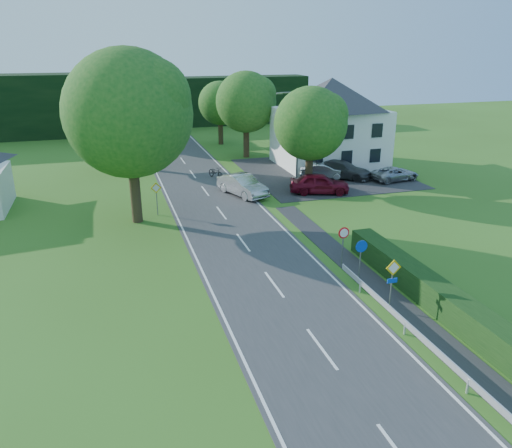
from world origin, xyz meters
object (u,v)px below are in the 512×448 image
object	(u,v)px
parked_car_silver_a	(323,171)
motorcycle	(216,172)
moving_car	(243,185)
streetlight	(296,134)
parked_car_silver_b	(395,174)
parasol	(305,165)
parked_car_red	(320,183)
parked_car_grey	(342,170)

from	to	relation	value
parked_car_silver_a	motorcycle	bearing A→B (deg)	89.77
moving_car	motorcycle	bearing A→B (deg)	77.91
streetlight	parked_car_silver_b	world-z (taller)	streetlight
parked_car_silver_a	parasol	size ratio (longest dim) A/B	2.25
motorcycle	parasol	size ratio (longest dim) A/B	1.12
parked_car_red	parked_car_silver_a	size ratio (longest dim) A/B	1.16
parked_car_silver_b	parasol	distance (m)	8.23
streetlight	parked_car_silver_a	xyz separation A→B (m)	(3.11, 1.00, -3.73)
streetlight	parasol	distance (m)	5.15
moving_car	parked_car_silver_b	world-z (taller)	moving_car
streetlight	parked_car_grey	xyz separation A→B (m)	(4.91, 0.66, -3.65)
parked_car_grey	parasol	size ratio (longest dim) A/B	2.85
motorcycle	parasol	distance (m)	8.51
motorcycle	parked_car_silver_b	bearing A→B (deg)	-44.01
parked_car_silver_a	parked_car_grey	xyz separation A→B (m)	(1.81, -0.34, 0.08)
moving_car	parked_car_silver_b	xyz separation A→B (m)	(14.40, 0.48, -0.22)
parked_car_red	parked_car_silver_b	xyz separation A→B (m)	(8.18, 1.78, -0.21)
parked_car_red	parked_car_grey	distance (m)	5.71
moving_car	parasol	distance (m)	9.08
parked_car_silver_b	parasol	size ratio (longest dim) A/B	2.38
streetlight	motorcycle	size ratio (longest dim) A/B	3.85
motorcycle	parked_car_silver_a	size ratio (longest dim) A/B	0.50
parked_car_silver_a	parked_car_red	bearing A→B (deg)	170.02
parked_car_grey	motorcycle	bearing A→B (deg)	117.28
moving_car	motorcycle	world-z (taller)	moving_car
streetlight	parked_car_red	bearing A→B (deg)	-75.63
streetlight	parasol	world-z (taller)	streetlight
streetlight	parked_car_silver_b	size ratio (longest dim) A/B	1.80
parasol	motorcycle	bearing A→B (deg)	173.37
parked_car_silver_b	parasol	xyz separation A→B (m)	(-6.85, 4.56, 0.22)
parked_car_red	parked_car_silver_b	bearing A→B (deg)	-59.55
parasol	parked_car_red	bearing A→B (deg)	-101.87
parked_car_silver_a	parked_car_silver_b	distance (m)	6.47
streetlight	parked_car_grey	size ratio (longest dim) A/B	1.51
parked_car_grey	parked_car_silver_b	xyz separation A→B (m)	(4.13, -2.24, -0.15)
motorcycle	parasol	world-z (taller)	parasol
moving_car	parasol	xyz separation A→B (m)	(7.55, 5.04, 0.00)
streetlight	parked_car_grey	world-z (taller)	streetlight
motorcycle	parked_car_grey	bearing A→B (deg)	-40.56
parked_car_red	parked_car_grey	world-z (taller)	parked_car_red
moving_car	parked_car_grey	size ratio (longest dim) A/B	0.96
parked_car_silver_a	parked_car_silver_b	world-z (taller)	parked_car_silver_a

